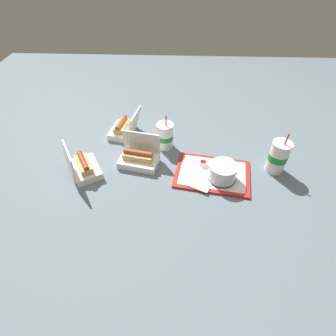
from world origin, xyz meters
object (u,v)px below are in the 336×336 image
Objects in this scene: clamshell_hotdog_center at (83,167)px; clamshell_hotdog_back at (124,128)px; soda_cup_left at (165,136)px; food_tray at (212,174)px; ketchup_cup at (203,163)px; plastic_fork at (200,164)px; cake_container at (222,172)px; soda_cup_back at (278,157)px; clamshell_hotdog_right at (139,158)px.

clamshell_hotdog_back is (0.15, 0.34, -0.00)m from clamshell_hotdog_center.
soda_cup_left is (0.25, -0.11, 0.03)m from clamshell_hotdog_back.
food_tray is 10.17× the size of ketchup_cup.
soda_cup_left is at bearing 141.27° from ketchup_cup.
plastic_fork is (-0.01, 0.01, -0.01)m from ketchup_cup.
soda_cup_left is at bearing 138.76° from food_tray.
plastic_fork is at bearing -30.87° from clamshell_hotdog_back.
cake_container reaches higher than food_tray.
soda_cup_back is at bearing -0.77° from ketchup_cup.
clamshell_hotdog_center is at bearing -163.12° from clamshell_hotdog_right.
clamshell_hotdog_right reaches higher than ketchup_cup.
soda_cup_left is (-0.19, 0.16, 0.06)m from plastic_fork.
clamshell_hotdog_right reaches higher than cake_container.
clamshell_hotdog_center is 0.28m from clamshell_hotdog_right.
plastic_fork is at bearing -38.78° from soda_cup_left.
clamshell_hotdog_center is at bearing -178.76° from food_tray.
soda_cup_back is at bearing 19.00° from plastic_fork.
clamshell_hotdog_center reaches higher than ketchup_cup.
clamshell_hotdog_back reaches higher than food_tray.
soda_cup_back is at bearing 3.78° from clamshell_hotdog_center.
soda_cup_left is at bearing 49.84° from clamshell_hotdog_right.
food_tray is 0.65m from clamshell_hotdog_center.
ketchup_cup is at bearing -2.31° from clamshell_hotdog_right.
ketchup_cup is 0.19× the size of clamshell_hotdog_back.
clamshell_hotdog_right is at bearing -130.16° from soda_cup_left.
soda_cup_back reaches higher than food_tray.
clamshell_hotdog_back is at bearing 115.25° from clamshell_hotdog_right.
clamshell_hotdog_back reaches higher than cake_container.
cake_container is at bearing -24.84° from plastic_fork.
cake_container is 0.39m from soda_cup_left.
clamshell_hotdog_center reaches higher than clamshell_hotdog_back.
clamshell_hotdog_right reaches higher than plastic_fork.
soda_cup_left is (0.40, 0.23, 0.03)m from clamshell_hotdog_center.
cake_container is 0.43m from clamshell_hotdog_right.
soda_cup_back reaches higher than clamshell_hotdog_right.
cake_container is 0.69m from clamshell_hotdog_center.
clamshell_hotdog_back is 0.28m from soda_cup_left.
soda_cup_left reaches higher than clamshell_hotdog_center.
food_tray is 0.33m from soda_cup_back.
clamshell_hotdog_back is 0.88× the size of soda_cup_back.
ketchup_cup is at bearing 132.88° from cake_container.
soda_cup_back reaches higher than clamshell_hotdog_back.
ketchup_cup is 0.53m from clamshell_hotdog_back.
clamshell_hotdog_right is at bearing 169.77° from food_tray.
clamshell_hotdog_right is at bearing -159.40° from plastic_fork.
clamshell_hotdog_back reaches higher than ketchup_cup.
cake_container is 0.66m from clamshell_hotdog_back.
clamshell_hotdog_center is (-0.61, -0.07, 0.01)m from ketchup_cup.
clamshell_hotdog_center is at bearing -149.63° from soda_cup_left.
soda_cup_left is at bearing 163.36° from soda_cup_back.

